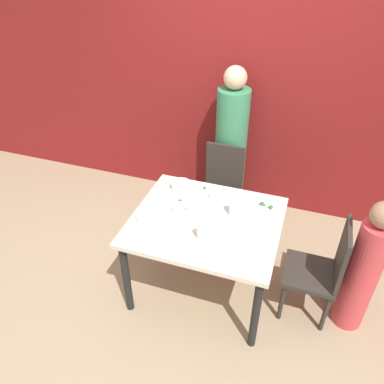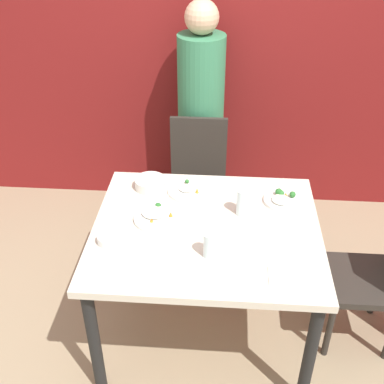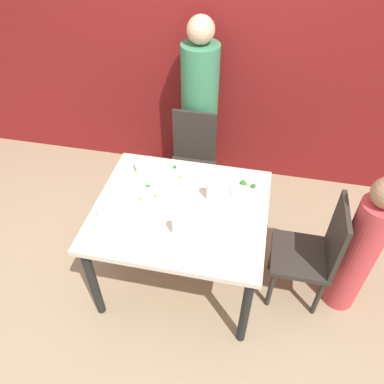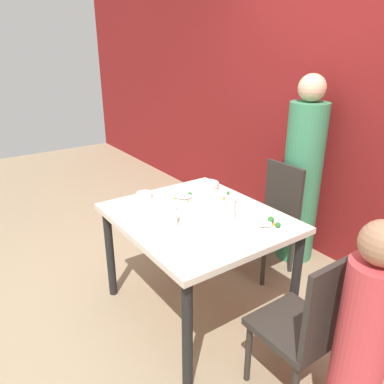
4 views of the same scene
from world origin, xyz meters
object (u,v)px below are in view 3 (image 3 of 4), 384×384
(person_adult, at_px, (199,115))
(bowl_curry, at_px, (147,166))
(chair_adult_spot, at_px, (192,161))
(chair_child_spot, at_px, (313,252))
(plate_rice_adult, at_px, (245,189))
(glass_water_tall, at_px, (211,190))
(person_child, at_px, (360,251))

(person_adult, distance_m, bowl_curry, 0.86)
(chair_adult_spot, relative_size, chair_child_spot, 1.00)
(plate_rice_adult, bearing_deg, person_adult, 118.80)
(chair_child_spot, distance_m, bowl_curry, 1.32)
(chair_adult_spot, distance_m, glass_water_tall, 0.83)
(bowl_curry, bearing_deg, person_adult, 73.94)
(chair_adult_spot, relative_size, plate_rice_adult, 4.17)
(chair_adult_spot, relative_size, person_child, 0.77)
(chair_child_spot, distance_m, plate_rice_adult, 0.63)
(chair_child_spot, distance_m, person_adult, 1.54)
(plate_rice_adult, distance_m, glass_water_tall, 0.26)
(person_adult, height_order, bowl_curry, person_adult)
(chair_adult_spot, bearing_deg, bowl_curry, -115.51)
(person_adult, xyz_separation_m, glass_water_tall, (0.28, -1.03, 0.08))
(person_adult, distance_m, glass_water_tall, 1.07)
(person_adult, relative_size, plate_rice_adult, 7.34)
(person_adult, distance_m, plate_rice_adult, 1.04)
(chair_adult_spot, distance_m, plate_rice_adult, 0.82)
(person_child, xyz_separation_m, glass_water_tall, (-1.02, 0.10, 0.26))
(chair_adult_spot, height_order, plate_rice_adult, chair_adult_spot)
(person_adult, height_order, person_child, person_adult)
(plate_rice_adult, bearing_deg, bowl_curry, 173.22)
(person_adult, bearing_deg, plate_rice_adult, -61.20)
(bowl_curry, xyz_separation_m, glass_water_tall, (0.52, -0.21, 0.04))
(bowl_curry, relative_size, glass_water_tall, 1.20)
(chair_child_spot, distance_m, person_child, 0.29)
(person_adult, relative_size, bowl_curry, 9.32)
(chair_adult_spot, height_order, bowl_curry, chair_adult_spot)
(chair_adult_spot, xyz_separation_m, person_child, (1.30, -0.80, 0.08))
(plate_rice_adult, relative_size, glass_water_tall, 1.52)
(person_adult, xyz_separation_m, person_child, (1.30, -1.13, -0.18))
(chair_adult_spot, distance_m, chair_child_spot, 1.29)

